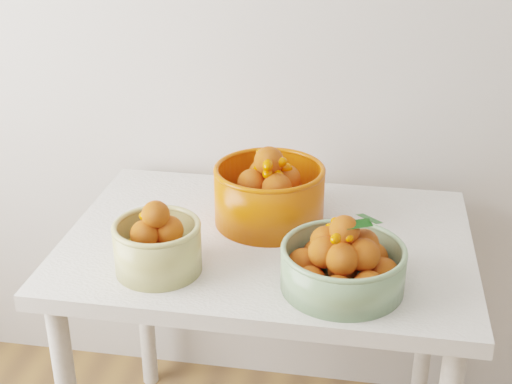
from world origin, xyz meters
TOP-DOWN VIEW (x-y plane):
  - table at (-0.41, 1.60)m, footprint 1.00×0.70m
  - bowl_cream at (-0.63, 1.41)m, footprint 0.25×0.25m
  - bowl_green at (-0.21, 1.41)m, footprint 0.28×0.28m
  - bowl_orange at (-0.42, 1.69)m, footprint 0.29×0.29m

SIDE VIEW (x-z plane):
  - table at x=-0.41m, z-range 0.28..1.03m
  - bowl_green at x=-0.21m, z-range 0.72..0.90m
  - bowl_cream at x=-0.63m, z-range 0.73..0.90m
  - bowl_orange at x=-0.42m, z-range 0.73..0.93m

